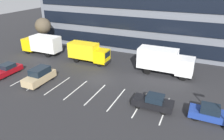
# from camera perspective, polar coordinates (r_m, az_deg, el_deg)

# --- Properties ---
(ground_plane) EXTENTS (120.00, 120.00, 0.00)m
(ground_plane) POSITION_cam_1_polar(r_m,az_deg,el_deg) (29.73, -3.30, -2.54)
(ground_plane) COLOR #262628
(office_building) EXTENTS (39.82, 11.67, 18.00)m
(office_building) POSITION_cam_1_polar(r_m,az_deg,el_deg) (43.56, 7.83, 18.06)
(office_building) COLOR slate
(office_building) RESTS_ON ground_plane
(lot_markings) EXTENTS (19.74, 5.40, 0.01)m
(lot_markings) POSITION_cam_1_polar(r_m,az_deg,el_deg) (26.76, -7.11, -5.87)
(lot_markings) COLOR silver
(lot_markings) RESTS_ON ground_plane
(box_truck_yellow_all) EXTENTS (6.95, 2.30, 3.22)m
(box_truck_yellow_all) POSITION_cam_1_polar(r_m,az_deg,el_deg) (35.28, -6.40, 4.85)
(box_truck_yellow_all) COLOR yellow
(box_truck_yellow_all) RESTS_ON ground_plane
(box_truck_white) EXTENTS (8.03, 2.66, 3.72)m
(box_truck_white) POSITION_cam_1_polar(r_m,az_deg,el_deg) (31.51, 13.87, 2.49)
(box_truck_white) COLOR white
(box_truck_white) RESTS_ON ground_plane
(box_truck_yellow) EXTENTS (7.52, 2.49, 3.48)m
(box_truck_yellow) POSITION_cam_1_polar(r_m,az_deg,el_deg) (40.96, -18.29, 6.68)
(box_truck_yellow) COLOR yellow
(box_truck_yellow) RESTS_ON ground_plane
(sedan_maroon) EXTENTS (1.85, 4.42, 1.58)m
(sedan_maroon) POSITION_cam_1_polar(r_m,az_deg,el_deg) (34.47, -26.32, 0.07)
(sedan_maroon) COLOR maroon
(sedan_maroon) RESTS_ON ground_plane
(suv_tan) EXTENTS (1.97, 4.64, 2.10)m
(suv_tan) POSITION_cam_1_polar(r_m,az_deg,el_deg) (29.96, -18.84, -1.50)
(suv_tan) COLOR tan
(suv_tan) RESTS_ON ground_plane
(sedan_black) EXTENTS (4.33, 1.81, 1.55)m
(sedan_black) POSITION_cam_1_polar(r_m,az_deg,el_deg) (23.65, 11.00, -8.40)
(sedan_black) COLOR black
(sedan_black) RESTS_ON ground_plane
(sedan_navy) EXTENTS (4.28, 1.79, 1.53)m
(sedan_navy) POSITION_cam_1_polar(r_m,az_deg,el_deg) (23.61, 25.03, -10.53)
(sedan_navy) COLOR navy
(sedan_navy) RESTS_ON ground_plane
(bare_tree) EXTENTS (3.12, 3.12, 5.84)m
(bare_tree) POSITION_cam_1_polar(r_m,az_deg,el_deg) (44.76, -17.98, 11.15)
(bare_tree) COLOR #473323
(bare_tree) RESTS_ON ground_plane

